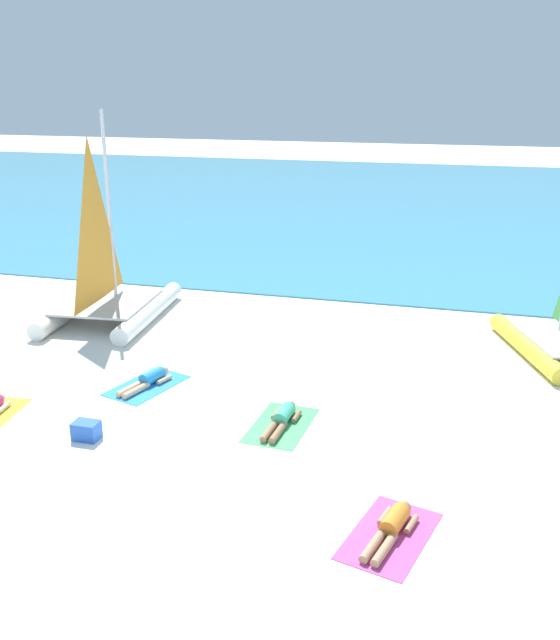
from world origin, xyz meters
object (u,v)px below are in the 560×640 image
(sunbather_center_left, at_px, (149,380))
(sunbather_rightmost, at_px, (392,526))
(towel_center_left, at_px, (147,386))
(cooler_box, at_px, (86,430))
(sunbather_center_right, at_px, (282,418))
(towel_rightmost, at_px, (390,536))
(sailboat_white, at_px, (107,290))
(towel_center_right, at_px, (281,425))

(sunbather_center_left, bearing_deg, sunbather_rightmost, -18.24)
(towel_center_left, height_order, cooler_box, cooler_box)
(sunbather_center_right, bearing_deg, sunbather_rightmost, -46.68)
(cooler_box, bearing_deg, towel_rightmost, -14.18)
(sailboat_white, xyz_separation_m, cooler_box, (3.11, -6.69, -0.70))
(sailboat_white, relative_size, sunbather_center_left, 3.82)
(towel_center_left, bearing_deg, towel_center_right, -17.08)
(sunbather_rightmost, height_order, cooler_box, cooler_box)
(sunbather_center_left, relative_size, sunbather_rightmost, 1.00)
(sunbather_rightmost, xyz_separation_m, cooler_box, (-6.11, 1.47, 0.05))
(sunbather_center_left, bearing_deg, sunbather_center_right, -0.93)
(towel_center_left, bearing_deg, towel_rightmost, -34.41)
(sailboat_white, bearing_deg, sunbather_rightmost, -46.74)
(towel_center_right, distance_m, sunbather_center_right, 0.14)
(sunbather_center_right, bearing_deg, towel_rightmost, -47.44)
(sunbather_center_right, bearing_deg, towel_center_right, -90.00)
(sunbather_center_left, xyz_separation_m, sunbather_rightmost, (6.06, -4.15, 0.00))
(towel_center_left, bearing_deg, sailboat_white, 127.65)
(towel_rightmost, relative_size, sunbather_rightmost, 1.22)
(towel_center_right, bearing_deg, sunbather_rightmost, -49.33)
(towel_center_left, bearing_deg, cooler_box, -90.59)
(sailboat_white, relative_size, towel_center_right, 3.11)
(sunbather_center_left, height_order, sunbather_center_right, same)
(towel_center_left, height_order, sunbather_center_right, sunbather_center_right)
(towel_center_left, distance_m, sunbather_center_right, 3.63)
(sunbather_center_left, xyz_separation_m, cooler_box, (-0.05, -2.68, 0.05))
(cooler_box, bearing_deg, sunbather_center_right, 24.60)
(sunbather_center_left, height_order, towel_center_right, sunbather_center_left)
(sunbather_center_left, relative_size, sunbather_center_right, 0.99)
(towel_center_right, bearing_deg, towel_rightmost, -50.11)
(towel_center_right, bearing_deg, sunbather_center_left, 161.88)
(towel_center_right, xyz_separation_m, cooler_box, (-3.51, -1.54, 0.17))
(cooler_box, bearing_deg, sunbather_rightmost, -13.57)
(sailboat_white, bearing_deg, towel_rightmost, -47.02)
(towel_center_left, height_order, towel_rightmost, same)
(sailboat_white, distance_m, sunbather_center_left, 5.16)
(towel_rightmost, height_order, cooler_box, cooler_box)
(towel_center_left, distance_m, cooler_box, 2.62)
(sunbather_rightmost, bearing_deg, sailboat_white, 152.78)
(sailboat_white, height_order, towel_center_right, sailboat_white)
(sailboat_white, bearing_deg, towel_center_right, -43.04)
(sunbather_center_left, bearing_deg, sailboat_white, 144.44)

